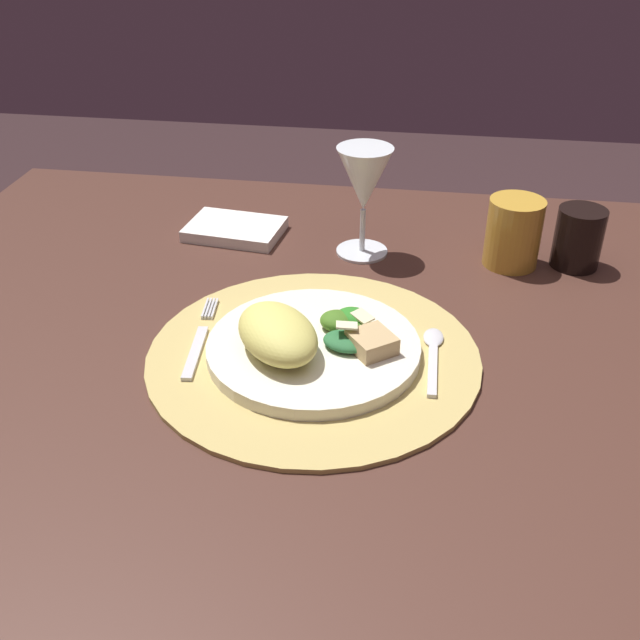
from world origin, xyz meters
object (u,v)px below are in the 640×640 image
at_px(wine_glass, 364,183).
at_px(fork, 199,340).
at_px(napkin, 235,229).
at_px(dining_table, 289,442).
at_px(spoon, 433,350).
at_px(amber_tumbler, 513,233).
at_px(dinner_plate, 313,348).
at_px(dark_tumbler, 578,238).

bearing_deg(wine_glass, fork, -121.16).
bearing_deg(fork, napkin, 96.25).
bearing_deg(wine_glass, dining_table, -107.40).
bearing_deg(spoon, fork, -175.54).
bearing_deg(amber_tumbler, dining_table, -141.72).
xyz_separation_m(napkin, wine_glass, (0.20, -0.03, 0.10)).
xyz_separation_m(dinner_plate, fork, (-0.14, 0.00, -0.01)).
xyz_separation_m(spoon, napkin, (-0.30, 0.28, 0.00)).
distance_m(wine_glass, dark_tumbler, 0.30).
distance_m(wine_glass, amber_tumbler, 0.22).
distance_m(dinner_plate, fork, 0.14).
bearing_deg(dining_table, napkin, 116.51).
bearing_deg(amber_tumbler, wine_glass, 179.27).
height_order(spoon, napkin, napkin).
height_order(dining_table, wine_glass, wine_glass).
height_order(dining_table, fork, fork).
distance_m(dining_table, spoon, 0.26).
height_order(dining_table, dinner_plate, dinner_plate).
relative_size(dining_table, napkin, 8.10).
bearing_deg(wine_glass, dinner_plate, -95.78).
distance_m(napkin, amber_tumbler, 0.41).
bearing_deg(spoon, dinner_plate, -170.11).
distance_m(dinner_plate, wine_glass, 0.29).
bearing_deg(napkin, dinner_plate, -60.94).
height_order(napkin, wine_glass, wine_glass).
xyz_separation_m(dining_table, amber_tumbler, (0.28, 0.22, 0.22)).
height_order(wine_glass, dark_tumbler, wine_glass).
bearing_deg(dinner_plate, napkin, 119.06).
relative_size(napkin, dark_tumbler, 1.65).
xyz_separation_m(dinner_plate, spoon, (0.14, 0.02, -0.01)).
xyz_separation_m(fork, napkin, (-0.03, 0.30, 0.00)).
height_order(fork, amber_tumbler, amber_tumbler).
xyz_separation_m(amber_tumbler, dark_tumbler, (0.09, 0.01, -0.01)).
height_order(dinner_plate, dark_tumbler, dark_tumbler).
distance_m(dinner_plate, dark_tumbler, 0.43).
bearing_deg(amber_tumbler, spoon, -112.34).
relative_size(dining_table, wine_glass, 7.18).
bearing_deg(dark_tumbler, amber_tumbler, -174.58).
xyz_separation_m(dining_table, spoon, (0.18, -0.03, 0.19)).
bearing_deg(napkin, spoon, -42.65).
height_order(spoon, wine_glass, wine_glass).
bearing_deg(fork, dining_table, 26.93).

